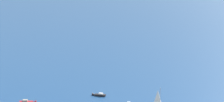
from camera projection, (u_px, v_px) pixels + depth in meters
sailboat_ahead at (158, 102)px, 165.82m from camera, size 8.17×5.59×10.18m
motorboat_outer_ring_a at (98, 95)px, 187.97m from camera, size 5.68×1.51×1.65m
motorboat_outer_ring_b at (29, 102)px, 178.53m from camera, size 6.73×3.57×1.89m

